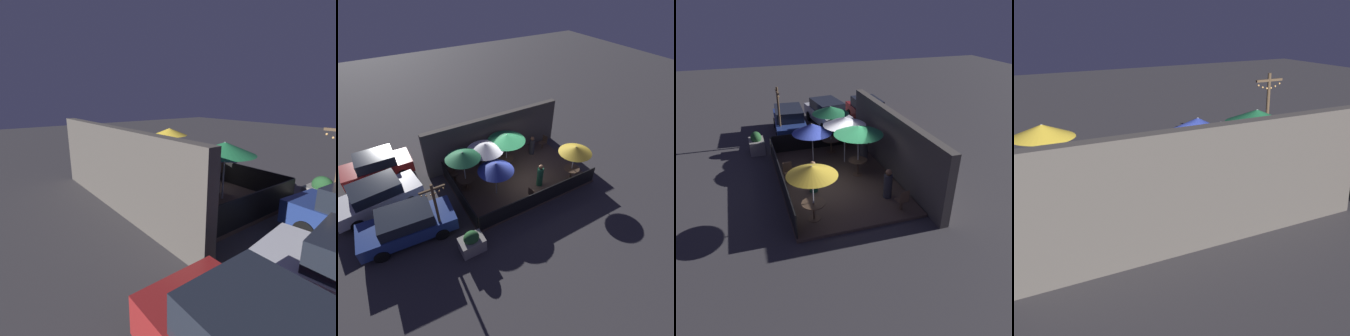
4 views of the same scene
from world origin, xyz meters
TOP-DOWN VIEW (x-y plane):
  - ground_plane at (0.00, 0.00)m, footprint 60.00×60.00m
  - patio_deck at (0.00, 0.00)m, footprint 7.43×5.00m
  - building_wall at (0.00, 2.73)m, footprint 9.03×0.36m
  - fence_front at (0.00, -2.46)m, footprint 7.23×0.05m
  - fence_side_left at (-3.67, 0.00)m, footprint 0.05×4.80m
  - patio_umbrella_0 at (-0.10, 1.08)m, footprint 2.19×2.19m
  - patio_umbrella_1 at (2.67, -1.65)m, footprint 1.82×1.82m
  - patio_umbrella_2 at (-2.97, 0.62)m, footprint 1.86×1.86m
  - patio_umbrella_3 at (-1.73, -0.64)m, footprint 1.89×1.89m
  - patio_umbrella_4 at (-1.55, 0.90)m, footprint 2.05×2.05m
  - dining_table_0 at (-0.10, 1.08)m, footprint 0.85×0.85m
  - dining_table_1 at (2.67, -1.65)m, footprint 0.89×0.89m
  - dining_table_2 at (-2.97, 0.62)m, footprint 0.98×0.98m
  - patio_chair_0 at (-3.31, 1.64)m, footprint 0.51×0.51m
  - patio_chair_1 at (3.17, 1.70)m, footprint 0.47×0.47m
  - patio_chair_2 at (-0.35, -2.07)m, footprint 0.45×0.45m
  - patron_0 at (0.74, -1.21)m, footprint 0.48×0.48m
  - patron_1 at (2.12, 1.56)m, footprint 0.49×0.49m
  - patron_2 at (-1.35, 1.85)m, footprint 0.46×0.46m
  - planter_box at (-4.32, -3.13)m, footprint 1.09×0.76m
  - light_post at (-5.22, -1.70)m, footprint 1.10×0.12m
  - parked_car_0 at (-6.52, -0.99)m, footprint 4.36×2.02m
  - parked_car_1 at (-7.37, 1.61)m, footprint 4.40×2.21m
  - parked_car_2 at (-6.98, 4.21)m, footprint 3.83×1.81m

SIDE VIEW (x-z plane):
  - ground_plane at x=0.00m, z-range 0.00..0.00m
  - patio_deck at x=0.00m, z-range 0.00..0.12m
  - planter_box at x=-4.32m, z-range -0.08..1.09m
  - fence_front at x=0.00m, z-range 0.12..1.07m
  - fence_side_left at x=-3.67m, z-range 0.12..1.07m
  - patio_chair_1 at x=3.17m, z-range 0.16..1.06m
  - patio_chair_0 at x=-3.31m, z-range 0.16..1.08m
  - patio_chair_2 at x=-0.35m, z-range 0.16..1.09m
  - patron_2 at x=-1.35m, z-range 0.05..1.24m
  - dining_table_1 at x=2.67m, z-range 0.33..1.03m
  - dining_table_2 at x=-2.97m, z-range 0.33..1.03m
  - patron_1 at x=2.12m, z-range 0.07..1.34m
  - dining_table_0 at x=-0.10m, z-range 0.34..1.09m
  - patron_0 at x=0.74m, z-range 0.07..1.47m
  - parked_car_2 at x=-6.98m, z-range 0.03..1.65m
  - parked_car_1 at x=-7.37m, z-range 0.04..1.66m
  - parked_car_0 at x=-6.52m, z-range 0.04..1.66m
  - building_wall at x=0.00m, z-range 0.00..2.92m
  - light_post at x=-5.22m, z-range 0.22..3.44m
  - patio_umbrella_3 at x=-1.73m, z-range 0.94..3.06m
  - patio_umbrella_1 at x=2.67m, z-range 1.03..3.23m
  - patio_umbrella_4 at x=-1.55m, z-range 1.09..3.43m
  - patio_umbrella_0 at x=-0.10m, z-range 1.12..3.49m
  - patio_umbrella_2 at x=-2.97m, z-range 1.16..3.64m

